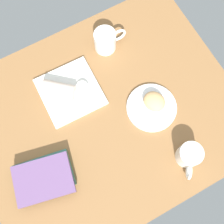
{
  "coord_description": "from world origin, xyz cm",
  "views": [
    {
      "loc": [
        -14.72,
        -32.21,
        123.64
      ],
      "look_at": [
        2.36,
        -1.05,
        7.0
      ],
      "focal_mm": 47.95,
      "sensor_mm": 36.0,
      "label": 1
    }
  ],
  "objects_px": {
    "scone_pastry": "(154,101)",
    "coffee_mug": "(189,156)",
    "breakfast_wrap": "(59,90)",
    "round_plate": "(151,108)",
    "book_stack": "(44,177)",
    "square_plate": "(70,92)",
    "sauce_cup": "(82,87)",
    "second_mug": "(106,40)"
  },
  "relations": [
    {
      "from": "scone_pastry",
      "to": "second_mug",
      "type": "bearing_deg",
      "value": 97.29
    },
    {
      "from": "scone_pastry",
      "to": "square_plate",
      "type": "bearing_deg",
      "value": 142.52
    },
    {
      "from": "sauce_cup",
      "to": "second_mug",
      "type": "distance_m",
      "value": 0.23
    },
    {
      "from": "scone_pastry",
      "to": "coffee_mug",
      "type": "xyz_separation_m",
      "value": [
        0.0,
        -0.26,
        0.01
      ]
    },
    {
      "from": "square_plate",
      "to": "sauce_cup",
      "type": "bearing_deg",
      "value": -15.97
    },
    {
      "from": "scone_pastry",
      "to": "coffee_mug",
      "type": "height_order",
      "value": "coffee_mug"
    },
    {
      "from": "book_stack",
      "to": "second_mug",
      "type": "relative_size",
      "value": 1.68
    },
    {
      "from": "book_stack",
      "to": "scone_pastry",
      "type": "bearing_deg",
      "value": 6.17
    },
    {
      "from": "breakfast_wrap",
      "to": "scone_pastry",
      "type": "bearing_deg",
      "value": 95.72
    },
    {
      "from": "breakfast_wrap",
      "to": "book_stack",
      "type": "bearing_deg",
      "value": 5.36
    },
    {
      "from": "round_plate",
      "to": "coffee_mug",
      "type": "bearing_deg",
      "value": -86.29
    },
    {
      "from": "scone_pastry",
      "to": "sauce_cup",
      "type": "distance_m",
      "value": 0.3
    },
    {
      "from": "book_stack",
      "to": "breakfast_wrap",
      "type": "bearing_deg",
      "value": 54.47
    },
    {
      "from": "round_plate",
      "to": "square_plate",
      "type": "bearing_deg",
      "value": 139.63
    },
    {
      "from": "scone_pastry",
      "to": "breakfast_wrap",
      "type": "xyz_separation_m",
      "value": [
        -0.32,
        0.23,
        0.01
      ]
    },
    {
      "from": "round_plate",
      "to": "square_plate",
      "type": "height_order",
      "value": "square_plate"
    },
    {
      "from": "scone_pastry",
      "to": "square_plate",
      "type": "relative_size",
      "value": 0.39
    },
    {
      "from": "book_stack",
      "to": "coffee_mug",
      "type": "height_order",
      "value": "coffee_mug"
    },
    {
      "from": "second_mug",
      "to": "round_plate",
      "type": "bearing_deg",
      "value": -85.41
    },
    {
      "from": "sauce_cup",
      "to": "second_mug",
      "type": "height_order",
      "value": "second_mug"
    },
    {
      "from": "round_plate",
      "to": "scone_pastry",
      "type": "bearing_deg",
      "value": 34.71
    },
    {
      "from": "square_plate",
      "to": "breakfast_wrap",
      "type": "relative_size",
      "value": 1.83
    },
    {
      "from": "square_plate",
      "to": "second_mug",
      "type": "bearing_deg",
      "value": 26.99
    },
    {
      "from": "scone_pastry",
      "to": "breakfast_wrap",
      "type": "height_order",
      "value": "breakfast_wrap"
    },
    {
      "from": "sauce_cup",
      "to": "coffee_mug",
      "type": "xyz_separation_m",
      "value": [
        0.23,
        -0.46,
        0.02
      ]
    },
    {
      "from": "square_plate",
      "to": "coffee_mug",
      "type": "xyz_separation_m",
      "value": [
        0.28,
        -0.47,
        0.04
      ]
    },
    {
      "from": "round_plate",
      "to": "breakfast_wrap",
      "type": "bearing_deg",
      "value": 142.28
    },
    {
      "from": "second_mug",
      "to": "coffee_mug",
      "type": "bearing_deg",
      "value": -85.77
    },
    {
      "from": "square_plate",
      "to": "book_stack",
      "type": "relative_size",
      "value": 0.97
    },
    {
      "from": "breakfast_wrap",
      "to": "sauce_cup",
      "type": "bearing_deg",
      "value": 114.92
    },
    {
      "from": "scone_pastry",
      "to": "breakfast_wrap",
      "type": "bearing_deg",
      "value": 144.83
    },
    {
      "from": "scone_pastry",
      "to": "sauce_cup",
      "type": "xyz_separation_m",
      "value": [
        -0.23,
        0.2,
        -0.01
      ]
    },
    {
      "from": "square_plate",
      "to": "coffee_mug",
      "type": "height_order",
      "value": "coffee_mug"
    },
    {
      "from": "square_plate",
      "to": "second_mug",
      "type": "relative_size",
      "value": 1.63
    },
    {
      "from": "scone_pastry",
      "to": "round_plate",
      "type": "bearing_deg",
      "value": -145.29
    },
    {
      "from": "coffee_mug",
      "to": "book_stack",
      "type": "bearing_deg",
      "value": 159.26
    },
    {
      "from": "round_plate",
      "to": "coffee_mug",
      "type": "distance_m",
      "value": 0.25
    },
    {
      "from": "square_plate",
      "to": "breakfast_wrap",
      "type": "bearing_deg",
      "value": 164.03
    },
    {
      "from": "round_plate",
      "to": "sauce_cup",
      "type": "height_order",
      "value": "sauce_cup"
    },
    {
      "from": "square_plate",
      "to": "coffee_mug",
      "type": "relative_size",
      "value": 1.89
    },
    {
      "from": "sauce_cup",
      "to": "breakfast_wrap",
      "type": "bearing_deg",
      "value": 164.03
    },
    {
      "from": "round_plate",
      "to": "sauce_cup",
      "type": "distance_m",
      "value": 0.3
    }
  ]
}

